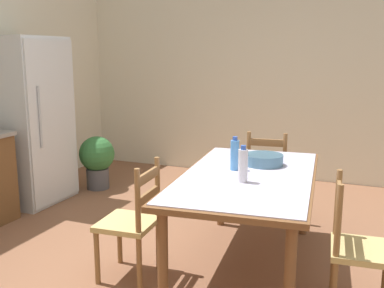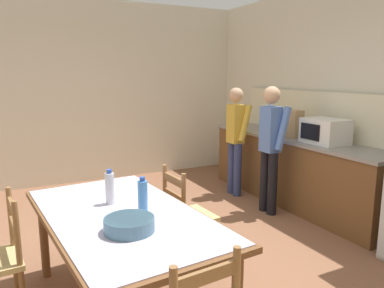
% 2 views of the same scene
% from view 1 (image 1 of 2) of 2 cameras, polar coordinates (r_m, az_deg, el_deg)
% --- Properties ---
extents(ground_plane, '(8.32, 8.32, 0.00)m').
position_cam_1_polar(ground_plane, '(3.57, -3.99, -16.68)').
color(ground_plane, brown).
extents(wall_right, '(0.12, 5.20, 2.90)m').
position_cam_1_polar(wall_right, '(6.24, 9.19, 9.18)').
color(wall_right, beige).
rests_on(wall_right, ground).
extents(refrigerator, '(0.79, 0.73, 1.86)m').
position_cam_1_polar(refrigerator, '(5.39, -20.01, 2.76)').
color(refrigerator, silver).
rests_on(refrigerator, ground).
extents(dining_table, '(1.93, 1.16, 0.77)m').
position_cam_1_polar(dining_table, '(3.51, 7.10, -5.02)').
color(dining_table, brown).
rests_on(dining_table, ground).
extents(bottle_near_centre, '(0.07, 0.07, 0.27)m').
position_cam_1_polar(bottle_near_centre, '(3.24, 6.49, -2.69)').
color(bottle_near_centre, silver).
rests_on(bottle_near_centre, dining_table).
extents(bottle_off_centre, '(0.07, 0.07, 0.27)m').
position_cam_1_polar(bottle_off_centre, '(3.57, 5.45, -1.35)').
color(bottle_off_centre, '#4C8ED6').
rests_on(bottle_off_centre, dining_table).
extents(serving_bowl, '(0.32, 0.32, 0.09)m').
position_cam_1_polar(serving_bowl, '(3.78, 9.10, -1.88)').
color(serving_bowl, slate).
rests_on(serving_bowl, dining_table).
extents(chair_head_end, '(0.44, 0.46, 0.91)m').
position_cam_1_polar(chair_head_end, '(4.74, 9.53, -3.88)').
color(chair_head_end, olive).
rests_on(chair_head_end, ground).
extents(chair_side_near_left, '(0.45, 0.43, 0.91)m').
position_cam_1_polar(chair_side_near_left, '(3.17, 20.21, -12.28)').
color(chair_side_near_left, olive).
rests_on(chair_side_near_left, ground).
extents(chair_side_far_left, '(0.45, 0.43, 0.91)m').
position_cam_1_polar(chair_side_far_left, '(3.44, -7.56, -9.79)').
color(chair_side_far_left, olive).
rests_on(chair_side_far_left, ground).
extents(potted_plant, '(0.44, 0.44, 0.67)m').
position_cam_1_polar(potted_plant, '(5.75, -11.97, -1.82)').
color(potted_plant, '#4C4C51').
rests_on(potted_plant, ground).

